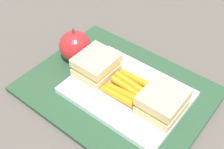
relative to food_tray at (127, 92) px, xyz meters
name	(u,v)px	position (x,y,z in m)	size (l,w,h in m)	color
ground_plane	(117,92)	(0.03, 0.00, -0.02)	(2.40, 2.40, 0.00)	#56514C
lunchbag_mat	(117,90)	(0.03, 0.00, -0.01)	(0.36, 0.28, 0.01)	#284C33
food_tray	(127,92)	(0.00, 0.00, 0.00)	(0.23, 0.17, 0.01)	white
sandwich_half_left	(162,102)	(-0.08, 0.00, 0.03)	(0.07, 0.08, 0.04)	#DBC189
sandwich_half_right	(96,65)	(0.08, 0.00, 0.03)	(0.07, 0.08, 0.04)	#DBC189
carrot_sticks_bundle	(127,88)	(0.00, 0.00, 0.01)	(0.08, 0.07, 0.02)	orange
apple	(75,46)	(0.15, -0.02, 0.03)	(0.07, 0.07, 0.08)	red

